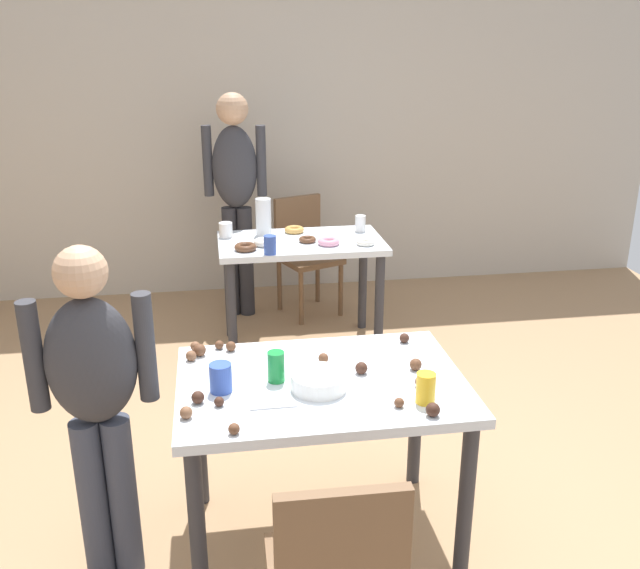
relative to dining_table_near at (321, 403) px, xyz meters
The scene contains 38 objects.
ground_plane 0.66m from the dining_table_near, ahead, with size 6.40×6.40×0.00m, color #9E7A56.
wall_back 3.27m from the dining_table_near, 87.66° to the left, with size 6.40×0.10×2.60m, color #BCB2A3.
dining_table_near is the anchor object (origin of this frame).
dining_table_far 1.94m from the dining_table_near, 84.83° to the left, with size 1.07×0.62×0.75m.
chair_far_table 2.61m from the dining_table_near, 83.71° to the left, with size 0.52×0.52×0.87m.
person_girl_near 0.85m from the dining_table_near, behind, with size 0.45×0.22×1.35m.
person_adult_far 2.61m from the dining_table_near, 94.66° to the left, with size 0.46×0.25×1.64m.
mixing_bowl 0.16m from the dining_table_near, 105.27° to the right, with size 0.21×0.21×0.06m, color white.
soda_can 0.24m from the dining_table_near, behind, with size 0.07×0.07×0.12m, color #198438.
fork_near 0.30m from the dining_table_near, 136.87° to the right, with size 0.17×0.02×0.01m, color silver.
cup_near_0 0.42m from the dining_table_near, behind, with size 0.08×0.08×0.11m, color #3351B2.
cup_near_1 0.45m from the dining_table_near, 34.14° to the right, with size 0.07×0.07×0.12m, color yellow.
cake_ball_0 0.19m from the dining_table_near, 77.48° to the left, with size 0.04×0.04×0.04m, color brown.
cake_ball_1 0.41m from the dining_table_near, ahead, with size 0.05×0.05×0.05m, color brown.
cake_ball_2 0.57m from the dining_table_near, 153.79° to the left, with size 0.04×0.04×0.04m, color brown.
cake_ball_3 0.44m from the dining_table_near, 159.71° to the right, with size 0.04×0.04×0.04m, color #3D2319.
cake_ball_4 0.48m from the dining_table_near, 136.94° to the left, with size 0.04×0.04×0.04m, color brown.
cake_ball_5 0.52m from the dining_table_near, 34.56° to the left, with size 0.04×0.04×0.04m, color #3D2319.
cake_ball_6 0.56m from the dining_table_near, 148.33° to the left, with size 0.05×0.05×0.05m, color brown.
cake_ball_7 0.57m from the dining_table_near, 157.29° to the right, with size 0.05×0.05×0.05m, color brown.
cake_ball_8 0.53m from the dining_table_near, 138.30° to the left, with size 0.04×0.04×0.04m, color brown.
cake_ball_9 0.50m from the dining_table_near, 44.14° to the right, with size 0.05×0.05×0.05m, color #3D2319.
cake_ball_10 0.21m from the dining_table_near, ahead, with size 0.05×0.05×0.05m, color #3D2319.
cake_ball_11 0.37m from the dining_table_near, 46.39° to the right, with size 0.04×0.04×0.04m, color brown.
cake_ball_12 0.40m from the dining_table_near, 17.96° to the right, with size 0.04×0.04×0.04m, color brown.
cake_ball_13 0.51m from the dining_table_near, 135.69° to the right, with size 0.04×0.04×0.04m, color brown.
cake_ball_14 0.50m from the dining_table_near, 166.61° to the right, with size 0.05×0.05×0.05m, color #3D2319.
cake_ball_15 0.61m from the dining_table_near, 144.94° to the left, with size 0.04×0.04×0.04m, color brown.
pitcher_far 2.12m from the dining_table_near, 91.39° to the left, with size 0.10×0.10×0.24m, color white.
cup_far_0 2.18m from the dining_table_near, 73.93° to the left, with size 0.07×0.07×0.11m, color white.
cup_far_1 2.11m from the dining_table_near, 98.27° to the left, with size 0.09×0.09×0.10m, color white.
cup_far_2 1.67m from the dining_table_near, 91.67° to the left, with size 0.08×0.08×0.11m, color #3351B2.
donut_far_0 1.86m from the dining_table_near, 72.19° to the left, with size 0.12×0.12×0.04m, color white.
donut_far_1 1.86m from the dining_table_near, 92.13° to the left, with size 0.14×0.14×0.04m, color white.
donut_far_2 2.13m from the dining_table_near, 85.82° to the left, with size 0.13×0.13×0.04m, color gold.
donut_far_3 1.90m from the dining_table_near, 83.60° to the left, with size 0.11×0.11×0.03m, color brown.
donut_far_4 1.78m from the dining_table_near, 96.24° to the left, with size 0.14×0.14×0.04m, color brown.
donut_far_5 1.84m from the dining_table_near, 79.43° to the left, with size 0.14×0.14×0.04m, color pink.
Camera 1 is at (-0.52, -2.40, 2.02)m, focal length 39.33 mm.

